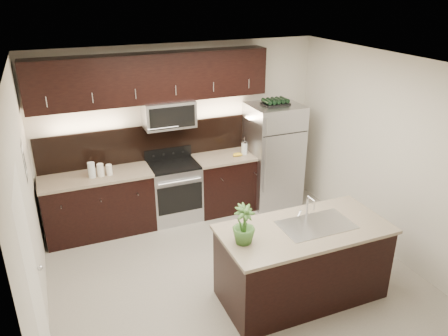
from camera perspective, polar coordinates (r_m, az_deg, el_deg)
ground at (r=5.90m, az=0.91°, el=-13.44°), size 4.50×4.50×0.00m
room_walls at (r=5.00m, az=0.03°, el=1.81°), size 4.52×4.02×2.71m
counter_run at (r=6.91m, az=-8.13°, el=-3.27°), size 3.51×0.65×0.94m
upper_fixtures at (r=6.50m, az=-9.07°, el=10.63°), size 3.49×0.40×1.66m
island at (r=5.34m, az=10.16°, el=-11.99°), size 1.96×0.96×0.94m
sink_faucet at (r=5.17m, az=11.90°, el=-7.10°), size 0.84×0.50×0.28m
refrigerator at (r=7.35m, az=6.41°, el=1.75°), size 0.82×0.74×1.71m
wine_rack at (r=7.07m, az=6.73°, el=8.57°), size 0.42×0.26×0.10m
plant at (r=4.64m, az=2.59°, el=-7.39°), size 0.31×0.31×0.44m
canisters at (r=6.49m, az=-16.10°, el=-0.24°), size 0.33×0.10×0.22m
french_press at (r=7.06m, az=2.67°, el=2.66°), size 0.10×0.10×0.29m
bananas at (r=6.99m, az=1.40°, el=1.74°), size 0.16×0.13×0.05m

